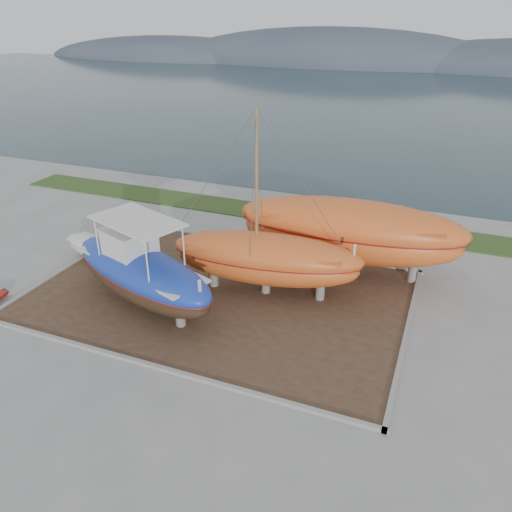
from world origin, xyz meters
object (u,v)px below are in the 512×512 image
at_px(blue_caique, 140,263).
at_px(orange_sailboat, 267,208).
at_px(white_dinghy, 96,250).
at_px(orange_bare_hull, 348,238).

height_order(blue_caique, orange_sailboat, orange_sailboat).
xyz_separation_m(white_dinghy, orange_sailboat, (10.14, 0.25, 3.86)).
distance_m(blue_caique, white_dinghy, 6.16).
bearing_deg(white_dinghy, orange_sailboat, 14.70).
distance_m(blue_caique, orange_bare_hull, 10.82).
xyz_separation_m(blue_caique, white_dinghy, (-5.13, 3.04, -1.55)).
relative_size(blue_caique, orange_sailboat, 0.97).
distance_m(white_dinghy, orange_sailboat, 10.85).
height_order(blue_caique, orange_bare_hull, blue_caique).
bearing_deg(white_dinghy, blue_caique, -17.33).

